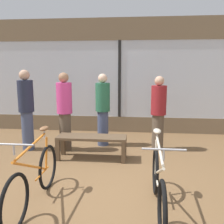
# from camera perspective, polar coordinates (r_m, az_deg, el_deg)

# --- Properties ---
(ground_plane) EXTENTS (24.00, 24.00, 0.00)m
(ground_plane) POSITION_cam_1_polar(r_m,az_deg,el_deg) (3.99, -2.41, -17.55)
(ground_plane) COLOR brown
(shop_back_wall) EXTENTS (12.00, 0.08, 3.20)m
(shop_back_wall) POSITION_cam_1_polar(r_m,az_deg,el_deg) (7.13, 1.76, 8.38)
(shop_back_wall) COLOR #7A664C
(shop_back_wall) RESTS_ON ground_plane
(bicycle_left) EXTENTS (0.46, 1.73, 1.02)m
(bicycle_left) POSITION_cam_1_polar(r_m,az_deg,el_deg) (3.62, -17.32, -14.30)
(bicycle_left) COLOR black
(bicycle_left) RESTS_ON ground_plane
(bicycle_right) EXTENTS (0.46, 1.74, 1.02)m
(bicycle_right) POSITION_cam_1_polar(r_m,az_deg,el_deg) (3.37, 10.52, -15.93)
(bicycle_right) COLOR black
(bicycle_right) RESTS_ON ground_plane
(display_bench) EXTENTS (1.40, 0.44, 0.48)m
(display_bench) POSITION_cam_1_polar(r_m,az_deg,el_deg) (5.13, -4.65, -6.46)
(display_bench) COLOR brown
(display_bench) RESTS_ON ground_plane
(customer_near_rack) EXTENTS (0.39, 0.39, 1.72)m
(customer_near_rack) POSITION_cam_1_polar(r_m,az_deg,el_deg) (5.91, -2.12, 0.86)
(customer_near_rack) COLOR #424C6B
(customer_near_rack) RESTS_ON ground_plane
(customer_by_window) EXTENTS (0.36, 0.36, 1.67)m
(customer_by_window) POSITION_cam_1_polar(r_m,az_deg,el_deg) (5.68, 10.56, 0.06)
(customer_by_window) COLOR brown
(customer_by_window) RESTS_ON ground_plane
(customer_mid_floor) EXTENTS (0.47, 0.47, 1.81)m
(customer_mid_floor) POSITION_cam_1_polar(r_m,az_deg,el_deg) (5.89, -18.99, 0.81)
(customer_mid_floor) COLOR #424C6B
(customer_mid_floor) RESTS_ON ground_plane
(customer_near_bench) EXTENTS (0.48, 0.48, 1.75)m
(customer_near_bench) POSITION_cam_1_polar(r_m,az_deg,el_deg) (5.64, -10.78, 0.44)
(customer_near_bench) COLOR brown
(customer_near_bench) RESTS_ON ground_plane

